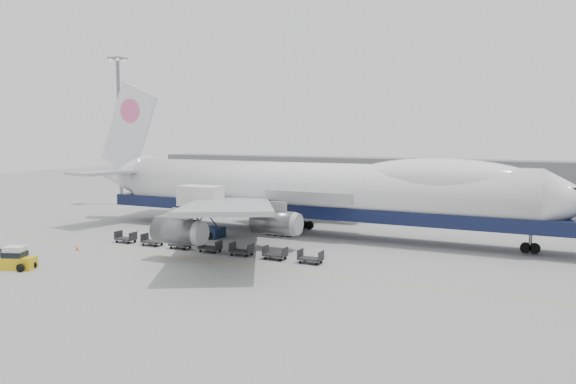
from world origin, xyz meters
The scene contains 16 objects.
ground centered at (0.00, 0.00, 0.00)m, with size 260.00×260.00×0.00m, color gray.
apron_line centered at (0.00, -6.00, 0.01)m, with size 60.00×0.15×0.01m, color gold.
hangar centered at (-10.00, 70.00, 3.50)m, with size 110.00×8.00×7.00m, color slate.
floodlight_mast centered at (-42.00, 24.00, 14.27)m, with size 2.40×2.40×25.43m.
airliner centered at (0.64, 12.00, 5.62)m, with size 67.00×55.30×19.98m.
catering_truck centered at (-11.34, 4.52, 3.46)m, with size 5.61×4.06×6.20m.
baggage_tug centered at (-17.01, -16.53, 0.94)m, with size 3.28×2.54×2.13m.
ground_worker centered at (-18.90, -16.69, 0.89)m, with size 0.65×0.43×1.78m, color black.
traffic_cone centered at (-18.58, -8.04, 0.24)m, with size 0.35×0.35×0.51m.
dolly_0 centered at (-16.87, -2.46, 0.53)m, with size 2.30×1.35×1.30m.
dolly_1 centered at (-13.00, -2.46, 0.53)m, with size 2.30×1.35×1.30m.
dolly_2 centered at (-9.13, -2.46, 0.53)m, with size 2.30×1.35×1.30m.
dolly_3 centered at (-5.27, -2.46, 0.53)m, with size 2.30×1.35×1.30m.
dolly_4 centered at (-1.40, -2.46, 0.53)m, with size 2.30×1.35×1.30m.
dolly_5 centered at (2.46, -2.46, 0.53)m, with size 2.30×1.35×1.30m.
dolly_6 centered at (6.33, -2.46, 0.53)m, with size 2.30×1.35×1.30m.
Camera 1 is at (27.93, -50.90, 12.50)m, focal length 35.00 mm.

